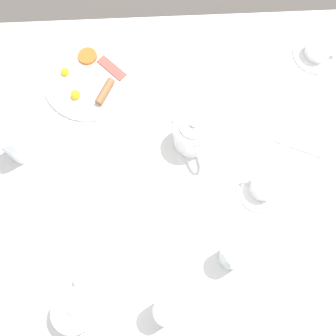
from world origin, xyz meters
The scene contains 13 objects.
ground_plane centered at (0.00, 0.00, 0.00)m, with size 8.00×8.00×0.00m, color #4C4742.
table centered at (0.00, 0.00, 0.65)m, with size 1.07×1.20×0.70m.
breakfast_plate centered at (0.30, 0.23, 0.71)m, with size 0.29×0.29×0.04m.
teapot_near centered at (-0.37, 0.24, 0.76)m, with size 0.20×0.11×0.13m.
teapot_far centered at (0.08, -0.07, 0.76)m, with size 0.19×0.11×0.13m.
teacup_with_saucer_left centered at (0.36, -0.49, 0.73)m, with size 0.15×0.15×0.06m.
teacup_with_saucer_right centered at (-0.07, -0.26, 0.73)m, with size 0.15×0.15×0.06m.
water_glass_tall centered at (-0.25, -0.16, 0.76)m, with size 0.06×0.06×0.12m.
water_glass_short centered at (-0.38, 0.02, 0.77)m, with size 0.06×0.06×0.13m.
wine_glass_spare centered at (0.07, 0.42, 0.77)m, with size 0.06×0.06×0.14m.
napkin_folded centered at (0.10, -0.41, 0.71)m, with size 0.17×0.18×0.01m.
fork_by_plate centered at (-0.42, -0.23, 0.71)m, with size 0.15×0.10×0.00m.
knife_by_plate centered at (-0.11, 0.10, 0.71)m, with size 0.20×0.14×0.00m.
Camera 1 is at (-0.35, 0.02, 1.78)m, focal length 42.00 mm.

